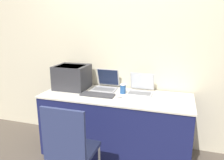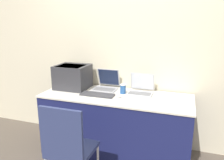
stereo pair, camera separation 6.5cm
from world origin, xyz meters
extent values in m
cube|color=beige|center=(0.00, 0.73, 1.30)|extent=(8.00, 0.05, 2.60)
cube|color=#191E51|center=(0.00, 0.33, 0.39)|extent=(1.82, 0.67, 0.77)
cube|color=silver|center=(0.00, 0.33, 0.78)|extent=(1.84, 0.69, 0.02)
cube|color=#333338|center=(-0.64, 0.44, 0.95)|extent=(0.42, 0.38, 0.32)
cube|color=black|center=(-0.64, 0.41, 1.08)|extent=(0.34, 0.29, 0.06)
cube|color=#B7B7BC|center=(-0.20, 0.48, 0.80)|extent=(0.31, 0.25, 0.02)
cube|color=slate|center=(-0.20, 0.46, 0.81)|extent=(0.27, 0.14, 0.00)
cube|color=#B7B7BC|center=(-0.20, 0.64, 0.93)|extent=(0.31, 0.08, 0.24)
cube|color=#192342|center=(-0.20, 0.64, 0.93)|extent=(0.28, 0.07, 0.22)
cube|color=#B7B7BC|center=(0.28, 0.46, 0.80)|extent=(0.31, 0.23, 0.02)
cube|color=slate|center=(0.28, 0.44, 0.81)|extent=(0.27, 0.13, 0.00)
cube|color=#B7B7BC|center=(0.28, 0.60, 0.92)|extent=(0.31, 0.07, 0.23)
cube|color=silver|center=(0.28, 0.60, 0.92)|extent=(0.28, 0.06, 0.20)
cube|color=#3D3D42|center=(-0.21, 0.25, 0.80)|extent=(0.42, 0.15, 0.02)
cylinder|color=#285699|center=(0.06, 0.43, 0.85)|extent=(0.07, 0.07, 0.11)
cylinder|color=white|center=(0.06, 0.43, 0.91)|extent=(0.07, 0.07, 0.01)
ellipsoid|color=silver|center=(0.07, 0.26, 0.81)|extent=(0.06, 0.05, 0.03)
cube|color=navy|center=(-0.22, -0.40, 0.43)|extent=(0.42, 0.40, 0.04)
cube|color=navy|center=(-0.22, -0.58, 0.70)|extent=(0.42, 0.03, 0.49)
cylinder|color=silver|center=(-0.41, -0.21, 0.21)|extent=(0.02, 0.02, 0.41)
camera|label=1|loc=(0.71, -2.11, 1.66)|focal=35.00mm
camera|label=2|loc=(0.77, -2.09, 1.66)|focal=35.00mm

